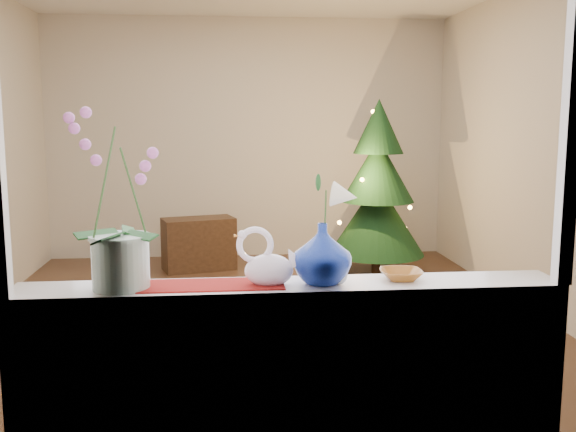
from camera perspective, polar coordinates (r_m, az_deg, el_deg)
name	(u,v)px	position (r m, az deg, el deg)	size (l,w,h in m)	color
ground	(261,321)	(5.11, -2.44, -9.32)	(5.00, 5.00, 0.00)	#3A2418
wall_back	(248,139)	(7.36, -3.56, 6.85)	(4.50, 0.10, 2.70)	beige
wall_front	(295,180)	(2.38, 0.59, 3.24)	(4.50, 0.10, 2.70)	beige
wall_right	(545,148)	(5.47, 21.85, 5.66)	(0.10, 5.00, 2.70)	beige
window_apron	(293,406)	(2.66, 0.46, -16.57)	(2.20, 0.08, 0.88)	white
windowsill	(291,288)	(2.59, 0.27, -6.46)	(2.20, 0.26, 0.04)	white
window_frame	(294,84)	(2.40, 0.52, 11.64)	(2.22, 0.06, 1.60)	white
runner	(195,285)	(2.57, -8.23, -6.11)	(0.70, 0.20, 0.01)	maroon
orchid_pot	(118,200)	(2.53, -14.86, 1.42)	(0.24, 0.24, 0.70)	white
swan	(269,258)	(2.53, -1.71, -3.73)	(0.26, 0.12, 0.22)	white
blue_vase	(322,249)	(2.56, 3.07, -2.95)	(0.27, 0.27, 0.28)	navy
lily	(323,187)	(2.52, 3.11, 2.55)	(0.16, 0.09, 0.21)	white
paperweight	(338,275)	(2.57, 4.46, -5.25)	(0.08, 0.08, 0.08)	silver
amber_dish	(401,275)	(2.68, 10.02, -5.22)	(0.15, 0.15, 0.04)	#91561D
xmas_tree	(377,188)	(6.55, 7.96, 2.52)	(0.97, 0.97, 1.77)	black
side_table	(199,244)	(6.81, -7.93, -2.47)	(0.73, 0.37, 0.55)	black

